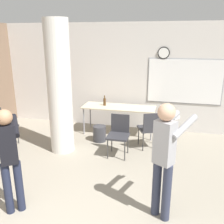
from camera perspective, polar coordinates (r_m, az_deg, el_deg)
The scene contains 10 objects.
wall_back at distance 6.77m, azimuth 3.56°, elevation 7.99°, with size 8.00×0.15×2.80m.
support_pillar at distance 5.36m, azimuth -11.92°, elevation 5.28°, with size 0.51×0.51×2.80m.
folding_table at distance 6.37m, azimuth 1.57°, elevation 0.81°, with size 1.85×0.64×0.73m.
bottle_on_table at distance 6.45m, azimuth -1.71°, elevation 2.39°, with size 0.07×0.07×0.26m.
waste_bin at distance 6.07m, azimuth -2.86°, elevation -4.93°, with size 0.31×0.31×0.38m.
chair_by_left_wall at distance 6.23m, azimuth -23.84°, elevation -2.71°, with size 0.45×0.45×0.87m.
chair_table_right at distance 5.62m, azimuth 8.66°, elevation -3.46°, with size 0.58×0.58×0.87m.
chair_table_front at distance 5.27m, azimuth 1.57°, elevation -4.66°, with size 0.44×0.44×0.87m.
person_playing_side at distance 3.40m, azimuth 12.02°, elevation -9.15°, with size 0.58×0.69×1.66m.
person_playing_front at distance 3.74m, azimuth -22.49°, elevation -8.76°, with size 0.57×0.61×1.55m.
Camera 1 is at (1.22, -1.52, 2.45)m, focal length 40.00 mm.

